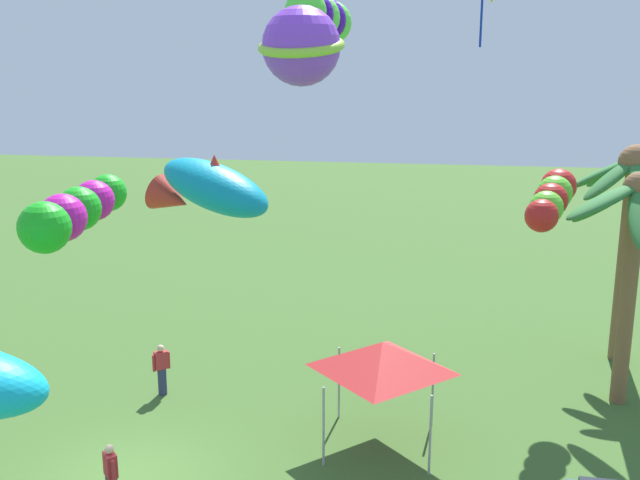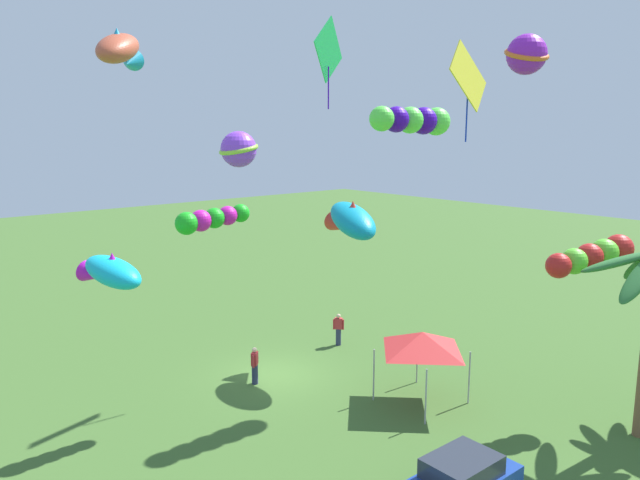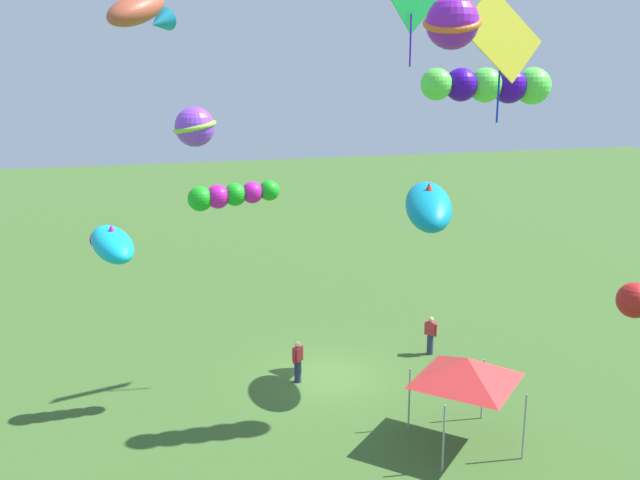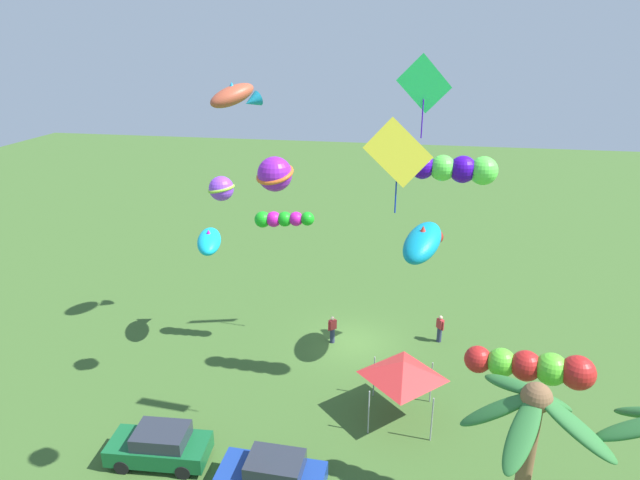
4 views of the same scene
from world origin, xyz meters
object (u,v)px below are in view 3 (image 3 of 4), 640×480
object	(u,v)px
kite_ball_0	(195,127)
kite_fish_9	(139,11)
kite_fish_2	(111,244)
kite_tube_8	(231,195)
kite_fish_1	(428,206)
spectator_0	(298,361)
kite_ball_6	(452,22)
kite_diamond_3	(502,37)
festival_tent	(467,370)
spectator_1	(430,335)
kite_tube_5	(491,85)

from	to	relation	value
kite_ball_0	kite_fish_9	xyz separation A→B (m)	(1.04, -5.41, 3.15)
kite_fish_2	kite_tube_8	xyz separation A→B (m)	(-3.83, -0.12, 1.35)
kite_fish_1	kite_fish_2	distance (m)	10.80
spectator_0	kite_ball_6	distance (m)	16.31
kite_fish_2	kite_diamond_3	bearing A→B (deg)	145.52
kite_fish_2	kite_diamond_3	distance (m)	13.16
spectator_0	kite_fish_1	distance (m)	7.40
festival_tent	kite_fish_1	world-z (taller)	kite_fish_1
festival_tent	kite_fish_2	bearing A→B (deg)	-24.01
kite_ball_6	kite_tube_8	size ratio (longest dim) A/B	0.47
spectator_0	festival_tent	distance (m)	7.07
kite_ball_6	kite_fish_9	xyz separation A→B (m)	(5.08, -11.89, 0.83)
kite_tube_8	kite_fish_9	distance (m)	6.40
kite_diamond_3	kite_fish_2	bearing A→B (deg)	-34.48
festival_tent	kite_fish_1	size ratio (longest dim) A/B	0.72
spectator_0	festival_tent	size ratio (longest dim) A/B	0.56
spectator_1	kite_fish_9	xyz separation A→B (m)	(10.71, 0.86, 12.27)
kite_ball_6	spectator_0	bearing A→B (deg)	-89.28
kite_fish_2	spectator_1	bearing A→B (deg)	-169.51
kite_fish_1	kite_tube_8	distance (m)	6.99
spectator_1	kite_tube_5	distance (m)	11.21
kite_diamond_3	kite_tube_8	bearing A→B (deg)	-49.34
kite_ball_0	kite_fish_9	size ratio (longest dim) A/B	0.44
festival_tent	kite_fish_1	bearing A→B (deg)	-97.20
kite_ball_0	kite_fish_1	world-z (taller)	kite_ball_0
kite_tube_8	kite_fish_9	bearing A→B (deg)	-26.50
spectator_1	kite_fish_2	size ratio (longest dim) A/B	0.55
festival_tent	kite_fish_1	xyz separation A→B (m)	(-0.59, -4.66, 4.12)
kite_diamond_3	kite_fish_9	xyz separation A→B (m)	(8.26, -7.95, 0.95)
kite_diamond_3	kite_tube_8	size ratio (longest dim) A/B	1.07
spectator_1	kite_ball_0	size ratio (longest dim) A/B	1.32
spectator_0	kite_tube_8	distance (m)	7.02
spectator_0	spectator_1	size ratio (longest dim) A/B	1.00
spectator_0	kite_tube_5	xyz separation A→B (m)	(-5.20, 3.82, 10.03)
kite_tube_5	kite_ball_6	world-z (taller)	kite_ball_6
festival_tent	spectator_0	bearing A→B (deg)	-55.07
kite_tube_5	kite_fish_9	size ratio (longest dim) A/B	1.53
kite_fish_1	kite_ball_6	distance (m)	12.83
spectator_0	kite_tube_8	bearing A→B (deg)	21.90
kite_fish_9	kite_ball_0	bearing A→B (deg)	100.91
spectator_1	kite_tube_8	size ratio (longest dim) A/B	0.53
kite_ball_6	kite_fish_9	bearing A→B (deg)	-66.86
kite_fish_1	kite_tube_5	xyz separation A→B (m)	(-0.68, 2.85, 4.26)
spectator_1	kite_fish_1	xyz separation A→B (m)	(1.26, 2.11, 5.77)
kite_fish_1	kite_ball_6	bearing A→B (deg)	67.66
spectator_0	kite_ball_6	size ratio (longest dim) A/B	1.11
festival_tent	kite_tube_8	distance (m)	9.26
spectator_1	kite_ball_6	distance (m)	18.04
kite_ball_6	kite_diamond_3	bearing A→B (deg)	-128.84
kite_tube_5	spectator_0	bearing A→B (deg)	-36.31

